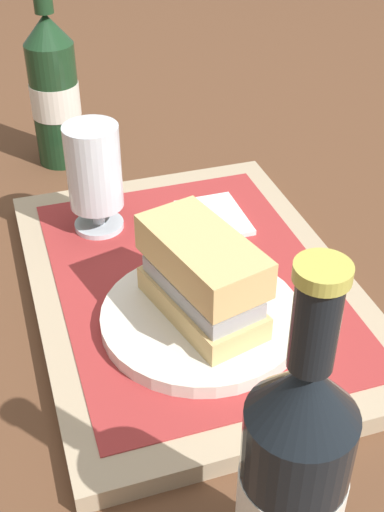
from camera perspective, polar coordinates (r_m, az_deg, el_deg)
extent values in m
plane|color=brown|center=(0.71, 0.00, -3.28)|extent=(3.00, 3.00, 0.00)
cube|color=tan|center=(0.70, 0.00, -2.64)|extent=(0.44, 0.32, 0.02)
cube|color=#9E2D2D|center=(0.69, 0.00, -1.96)|extent=(0.38, 0.27, 0.00)
cylinder|color=silver|center=(0.64, 0.81, -5.25)|extent=(0.19, 0.19, 0.01)
cube|color=tan|center=(0.62, 0.82, -3.94)|extent=(0.14, 0.09, 0.02)
cube|color=#9EA3A8|center=(0.61, 0.84, -2.50)|extent=(0.13, 0.08, 0.02)
cube|color=silver|center=(0.60, 0.85, -1.61)|extent=(0.12, 0.08, 0.01)
sphere|color=#47932D|center=(0.63, -1.67, 1.47)|extent=(0.04, 0.04, 0.04)
cube|color=tan|center=(0.59, 0.87, 0.07)|extent=(0.14, 0.09, 0.04)
cylinder|color=silver|center=(0.78, -7.85, 2.66)|extent=(0.06, 0.06, 0.01)
cylinder|color=silver|center=(0.77, -7.94, 3.59)|extent=(0.01, 0.01, 0.02)
cylinder|color=silver|center=(0.74, -8.32, 7.47)|extent=(0.06, 0.06, 0.09)
cylinder|color=gold|center=(0.75, -8.13, 5.56)|extent=(0.06, 0.06, 0.04)
cylinder|color=white|center=(0.74, -8.29, 7.15)|extent=(0.05, 0.05, 0.01)
cube|color=white|center=(0.78, 1.85, 3.28)|extent=(0.09, 0.07, 0.01)
cylinder|color=#19381E|center=(0.94, -11.43, 12.44)|extent=(0.06, 0.06, 0.17)
cylinder|color=silver|center=(0.94, -11.49, 12.90)|extent=(0.07, 0.07, 0.05)
cone|color=#19381E|center=(0.91, -12.22, 18.32)|extent=(0.06, 0.06, 0.04)
cylinder|color=black|center=(0.44, 8.23, -20.12)|extent=(0.06, 0.06, 0.17)
cylinder|color=silver|center=(0.44, 8.33, -19.51)|extent=(0.07, 0.07, 0.05)
cone|color=black|center=(0.36, 9.61, -11.16)|extent=(0.06, 0.06, 0.04)
cylinder|color=black|center=(0.33, 10.40, -5.69)|extent=(0.02, 0.02, 0.05)
cylinder|color=#BFB74C|center=(0.31, 11.01, -1.37)|extent=(0.03, 0.03, 0.01)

